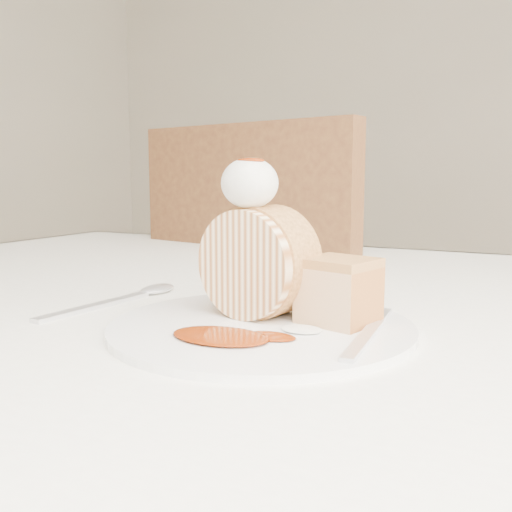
% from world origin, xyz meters
% --- Properties ---
extents(table, '(1.40, 0.90, 0.75)m').
position_xyz_m(table, '(0.00, 0.20, 0.66)').
color(table, white).
rests_on(table, ground).
extents(chair_far, '(0.53, 0.53, 0.97)m').
position_xyz_m(chair_far, '(-0.23, 0.66, 0.55)').
color(chair_far, brown).
rests_on(chair_far, ground).
extents(plate, '(0.31, 0.31, 0.01)m').
position_xyz_m(plate, '(0.03, 0.05, 0.75)').
color(plate, white).
rests_on(plate, table).
extents(roulade_slice, '(0.10, 0.07, 0.09)m').
position_xyz_m(roulade_slice, '(0.02, 0.07, 0.80)').
color(roulade_slice, beige).
rests_on(roulade_slice, plate).
extents(cake_chunk, '(0.07, 0.06, 0.05)m').
position_xyz_m(cake_chunk, '(0.09, 0.08, 0.78)').
color(cake_chunk, tan).
rests_on(cake_chunk, plate).
extents(whipped_cream, '(0.05, 0.05, 0.04)m').
position_xyz_m(whipped_cream, '(0.01, 0.06, 0.87)').
color(whipped_cream, white).
rests_on(whipped_cream, roulade_slice).
extents(caramel_drizzle, '(0.02, 0.02, 0.01)m').
position_xyz_m(caramel_drizzle, '(0.01, 0.06, 0.90)').
color(caramel_drizzle, maroon).
rests_on(caramel_drizzle, whipped_cream).
extents(caramel_pool, '(0.09, 0.07, 0.00)m').
position_xyz_m(caramel_pool, '(0.02, -0.01, 0.76)').
color(caramel_pool, maroon).
rests_on(caramel_pool, plate).
extents(fork, '(0.03, 0.15, 0.00)m').
position_xyz_m(fork, '(0.12, 0.03, 0.76)').
color(fork, silver).
rests_on(fork, plate).
extents(spoon, '(0.04, 0.17, 0.00)m').
position_xyz_m(spoon, '(-0.15, 0.04, 0.75)').
color(spoon, silver).
rests_on(spoon, table).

